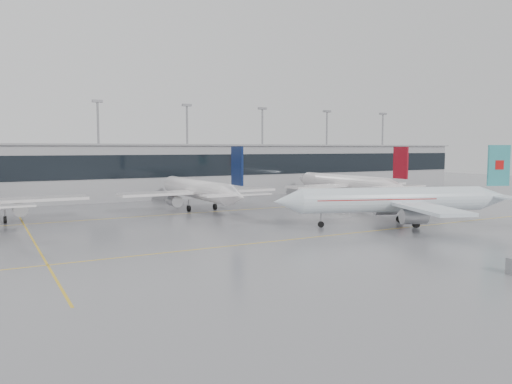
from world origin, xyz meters
TOP-DOWN VIEW (x-y plane):
  - ground at (0.00, 0.00)m, footprint 320.00×320.00m
  - taxi_line_main at (0.00, 0.00)m, footprint 120.00×0.25m
  - taxi_line_north at (0.00, 30.00)m, footprint 120.00×0.25m
  - taxi_line_cross at (-30.00, 15.00)m, footprint 0.25×60.00m
  - terminal at (0.00, 62.00)m, footprint 180.00×15.00m
  - terminal_glass at (0.00, 54.45)m, footprint 180.00×0.20m
  - terminal_roof at (0.00, 62.00)m, footprint 182.00×16.00m
  - light_masts at (0.00, 68.00)m, footprint 156.40×1.00m
  - air_canada_jet at (18.89, 1.92)m, footprint 36.70×30.09m
  - parked_jet_c at (-0.00, 33.69)m, footprint 29.64×36.96m
  - parked_jet_d at (35.00, 33.69)m, footprint 29.64×36.96m

SIDE VIEW (x-z plane):
  - ground at x=0.00m, z-range 0.00..0.00m
  - taxi_line_main at x=0.00m, z-range 0.00..0.01m
  - taxi_line_north at x=0.00m, z-range 0.00..0.01m
  - taxi_line_cross at x=-30.00m, z-range 0.00..0.01m
  - parked_jet_c at x=0.00m, z-range -2.15..9.57m
  - parked_jet_d at x=35.00m, z-range -2.15..9.57m
  - air_canada_jet at x=18.89m, z-range -2.17..9.75m
  - terminal at x=0.00m, z-range 0.00..12.00m
  - terminal_glass at x=0.00m, z-range 5.00..10.00m
  - terminal_roof at x=0.00m, z-range 12.00..12.40m
  - light_masts at x=0.00m, z-range 2.04..24.64m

